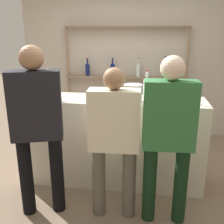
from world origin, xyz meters
name	(u,v)px	position (x,y,z in m)	size (l,w,h in m)	color
ground_plane	(112,179)	(0.00, 0.00, 0.00)	(16.00, 16.00, 0.00)	#7A6651
bar_counter	(112,141)	(0.00, 0.00, 0.55)	(2.23, 0.53, 1.10)	beige
back_wall	(126,58)	(0.00, 1.87, 1.40)	(3.83, 0.12, 2.80)	#B2A899
back_shelf	(125,65)	(0.00, 1.69, 1.30)	(2.18, 0.18, 1.98)	#897056
counter_bottle_0	(147,87)	(0.40, 0.14, 1.23)	(0.08, 0.08, 0.33)	silver
counter_bottle_1	(48,86)	(-0.78, -0.03, 1.23)	(0.08, 0.08, 0.35)	#0F1956
counter_bottle_2	(176,89)	(0.74, 0.06, 1.23)	(0.08, 0.08, 0.35)	black
wine_glass	(164,90)	(0.61, 0.14, 1.20)	(0.07, 0.07, 0.14)	silver
ice_bucket	(133,93)	(0.25, -0.09, 1.20)	(0.22, 0.22, 0.20)	#B2B2B7
customer_left	(37,122)	(-0.64, -0.72, 1.03)	(0.53, 0.35, 1.76)	black
customer_center	(114,136)	(0.11, -0.66, 0.90)	(0.50, 0.24, 1.56)	#575347
customer_right	(168,132)	(0.63, -0.68, 0.98)	(0.49, 0.23, 1.68)	black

